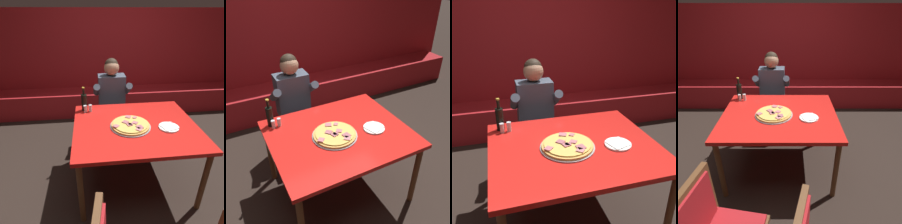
{
  "view_description": "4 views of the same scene",
  "coord_description": "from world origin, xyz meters",
  "views": [
    {
      "loc": [
        -0.46,
        -1.79,
        1.86
      ],
      "look_at": [
        -0.23,
        0.19,
        0.83
      ],
      "focal_mm": 32.0,
      "sensor_mm": 36.0,
      "label": 1
    },
    {
      "loc": [
        -0.89,
        -1.68,
        2.19
      ],
      "look_at": [
        0.02,
        0.06,
        0.95
      ],
      "focal_mm": 40.0,
      "sensor_mm": 36.0,
      "label": 2
    },
    {
      "loc": [
        -0.54,
        -1.62,
        1.77
      ],
      "look_at": [
        -0.02,
        0.2,
        0.97
      ],
      "focal_mm": 40.0,
      "sensor_mm": 36.0,
      "label": 3
    },
    {
      "loc": [
        0.12,
        -2.0,
        1.87
      ],
      "look_at": [
        0.13,
        0.09,
        0.74
      ],
      "focal_mm": 32.0,
      "sensor_mm": 36.0,
      "label": 4
    }
  ],
  "objects": [
    {
      "name": "ground_plane",
      "position": [
        0.0,
        0.0,
        0.0
      ],
      "size": [
        24.0,
        24.0,
        0.0
      ],
      "primitive_type": "plane",
      "color": "black"
    },
    {
      "name": "booth_wall_panel",
      "position": [
        0.0,
        2.18,
        0.95
      ],
      "size": [
        6.8,
        0.16,
        1.9
      ],
      "primitive_type": "cube",
      "color": "#A3191E",
      "rests_on": "ground_plane"
    },
    {
      "name": "booth_bench",
      "position": [
        0.0,
        1.86,
        0.23
      ],
      "size": [
        6.46,
        0.48,
        0.46
      ],
      "primitive_type": "cube",
      "color": "#A3191E",
      "rests_on": "ground_plane"
    },
    {
      "name": "main_dining_table",
      "position": [
        0.0,
        0.0,
        0.69
      ],
      "size": [
        1.3,
        1.09,
        0.77
      ],
      "color": "brown",
      "rests_on": "ground_plane"
    },
    {
      "name": "pizza",
      "position": [
        -0.06,
        -0.03,
        0.78
      ],
      "size": [
        0.42,
        0.42,
        0.05
      ],
      "color": "#9E9EA3",
      "rests_on": "main_dining_table"
    },
    {
      "name": "plate_white_paper",
      "position": [
        0.33,
        -0.1,
        0.78
      ],
      "size": [
        0.21,
        0.21,
        0.02
      ],
      "color": "white",
      "rests_on": "main_dining_table"
    },
    {
      "name": "beer_bottle",
      "position": [
        -0.54,
        0.42,
        0.88
      ],
      "size": [
        0.07,
        0.07,
        0.29
      ],
      "color": "black",
      "rests_on": "main_dining_table"
    },
    {
      "name": "shaker_oregano",
      "position": [
        -0.53,
        0.36,
        0.81
      ],
      "size": [
        0.04,
        0.04,
        0.09
      ],
      "color": "silver",
      "rests_on": "main_dining_table"
    },
    {
      "name": "shaker_black_pepper",
      "position": [
        -0.47,
        0.37,
        0.81
      ],
      "size": [
        0.04,
        0.04,
        0.09
      ],
      "color": "silver",
      "rests_on": "main_dining_table"
    },
    {
      "name": "diner_seated_blue_shirt",
      "position": [
        -0.15,
        0.83,
        0.71
      ],
      "size": [
        0.53,
        0.53,
        1.27
      ],
      "color": "black",
      "rests_on": "ground_plane"
    }
  ]
}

